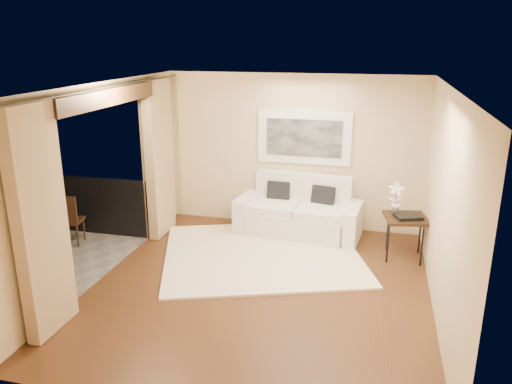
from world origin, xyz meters
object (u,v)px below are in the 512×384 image
(balcony_chair_far, at_px, (68,217))
(ice_bucket, at_px, (13,210))
(orchid, at_px, (396,198))
(sofa, at_px, (299,214))
(bistro_table, at_px, (23,224))
(side_table, at_px, (406,220))

(balcony_chair_far, height_order, ice_bucket, ice_bucket)
(orchid, relative_size, balcony_chair_far, 0.56)
(sofa, height_order, ice_bucket, sofa)
(bistro_table, bearing_deg, ice_bucket, 162.22)
(orchid, xyz_separation_m, balcony_chair_far, (-5.12, -0.99, -0.42))
(sofa, distance_m, orchid, 1.72)
(ice_bucket, bearing_deg, balcony_chair_far, 60.46)
(balcony_chair_far, bearing_deg, ice_bucket, 47.77)
(side_table, distance_m, orchid, 0.38)
(sofa, distance_m, ice_bucket, 4.53)
(sofa, distance_m, side_table, 1.85)
(sofa, distance_m, bistro_table, 4.38)
(sofa, relative_size, bistro_table, 3.00)
(balcony_chair_far, bearing_deg, sofa, -170.82)
(side_table, distance_m, bistro_table, 5.73)
(bistro_table, xyz_separation_m, ice_bucket, (-0.19, 0.06, 0.18))
(side_table, height_order, ice_bucket, ice_bucket)
(sofa, height_order, bistro_table, sofa)
(orchid, height_order, balcony_chair_far, orchid)
(bistro_table, xyz_separation_m, balcony_chair_far, (0.22, 0.77, -0.15))
(orchid, distance_m, ice_bucket, 5.78)
(orchid, bearing_deg, sofa, 164.20)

